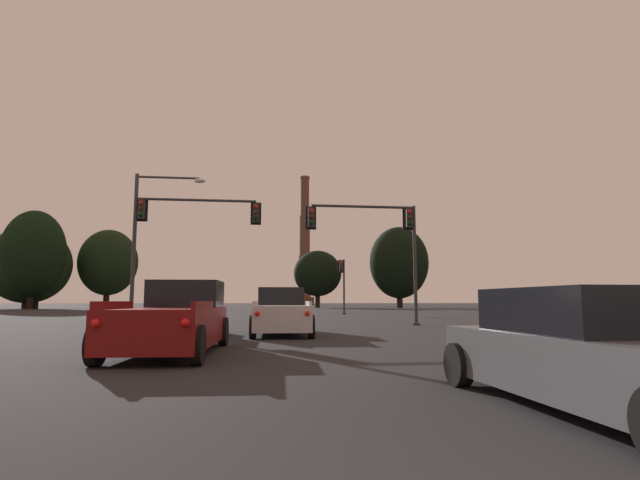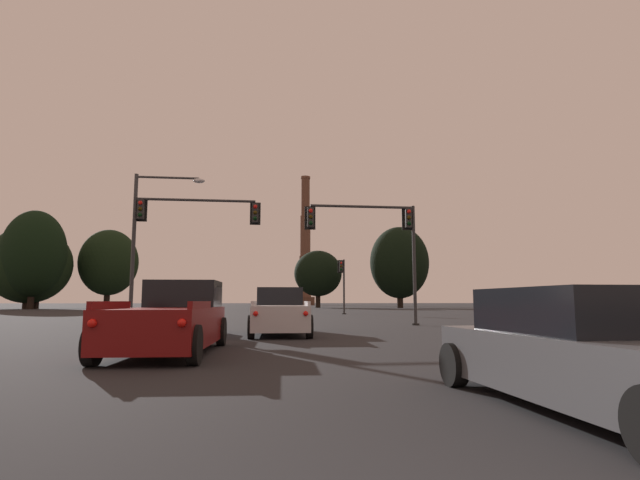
{
  "view_description": "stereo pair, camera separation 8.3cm",
  "coord_description": "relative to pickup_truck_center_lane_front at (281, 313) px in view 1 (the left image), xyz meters",
  "views": [
    {
      "loc": [
        -0.93,
        -1.46,
        1.26
      ],
      "look_at": [
        5.18,
        48.14,
        7.39
      ],
      "focal_mm": 28.0,
      "sensor_mm": 36.0,
      "label": 1
    },
    {
      "loc": [
        -0.85,
        -1.47,
        1.26
      ],
      "look_at": [
        5.18,
        48.14,
        7.39
      ],
      "focal_mm": 28.0,
      "sensor_mm": 36.0,
      "label": 2
    }
  ],
  "objects": [
    {
      "name": "treeline_right_mid",
      "position": [
        10.32,
        75.23,
        5.71
      ],
      "size": [
        9.14,
        8.22,
        10.9
      ],
      "color": "black",
      "rests_on": "ground_plane"
    },
    {
      "name": "treeline_far_right",
      "position": [
        -27.19,
        71.65,
        7.2
      ],
      "size": [
        10.04,
        9.04,
        13.81
      ],
      "color": "black",
      "rests_on": "ground_plane"
    },
    {
      "name": "pickup_truck_left_lane_second",
      "position": [
        -2.93,
        -6.78,
        0.0
      ],
      "size": [
        2.42,
        5.58,
        1.82
      ],
      "rotation": [
        0.0,
        0.0,
        -0.05
      ],
      "color": "maroon",
      "rests_on": "ground_plane"
    },
    {
      "name": "sedan_right_lane_third",
      "position": [
        3.03,
        -14.11,
        -0.14
      ],
      "size": [
        2.09,
        4.74,
        1.43
      ],
      "rotation": [
        0.0,
        0.0,
        0.02
      ],
      "color": "#4C4F54",
      "rests_on": "ground_plane"
    },
    {
      "name": "treeline_left_mid",
      "position": [
        -37.17,
        67.59,
        6.18
      ],
      "size": [
        10.6,
        9.54,
        11.45
      ],
      "color": "black",
      "rests_on": "ground_plane"
    },
    {
      "name": "traffic_light_far_right",
      "position": [
        7.22,
        28.33,
        2.69
      ],
      "size": [
        0.78,
        0.5,
        5.3
      ],
      "color": "#2D2D30",
      "rests_on": "ground_plane"
    },
    {
      "name": "traffic_light_overhead_left",
      "position": [
        -5.26,
        7.45,
        4.42
      ],
      "size": [
        6.82,
        0.5,
        6.78
      ],
      "color": "#2D2D30",
      "rests_on": "ground_plane"
    },
    {
      "name": "street_lamp",
      "position": [
        -6.82,
        7.53,
        4.22
      ],
      "size": [
        3.71,
        0.36,
        8.05
      ],
      "color": "#38383A",
      "rests_on": "ground_plane"
    },
    {
      "name": "pickup_truck_center_lane_front",
      "position": [
        0.0,
        0.0,
        0.0
      ],
      "size": [
        2.35,
        5.56,
        1.82
      ],
      "rotation": [
        0.0,
        0.0,
        -0.03
      ],
      "color": "silver",
      "rests_on": "ground_plane"
    },
    {
      "name": "treeline_center_left",
      "position": [
        -37.98,
        66.39,
        6.33
      ],
      "size": [
        13.03,
        11.73,
        13.39
      ],
      "color": "black",
      "rests_on": "ground_plane"
    },
    {
      "name": "treeline_center_right",
      "position": [
        -36.34,
        63.81,
        7.93
      ],
      "size": [
        9.7,
        8.73,
        15.65
      ],
      "color": "black",
      "rests_on": "ground_plane"
    },
    {
      "name": "hatchback_left_lane_front",
      "position": [
        -3.41,
        -0.71,
        -0.14
      ],
      "size": [
        2.08,
        4.17,
        1.44
      ],
      "rotation": [
        0.0,
        0.0,
        -0.05
      ],
      "color": "navy",
      "rests_on": "ground_plane"
    },
    {
      "name": "smokestack",
      "position": [
        13.16,
        133.3,
        14.99
      ],
      "size": [
        5.91,
        5.91,
        40.23
      ],
      "color": "#523427",
      "rests_on": "ground_plane"
    },
    {
      "name": "traffic_light_overhead_right",
      "position": [
        5.46,
        6.15,
        4.1
      ],
      "size": [
        6.08,
        0.5,
        6.38
      ],
      "color": "#2D2D30",
      "rests_on": "ground_plane"
    },
    {
      "name": "treeline_far_left",
      "position": [
        24.71,
        69.38,
        7.49
      ],
      "size": [
        10.82,
        9.74,
        14.88
      ],
      "color": "black",
      "rests_on": "ground_plane"
    }
  ]
}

